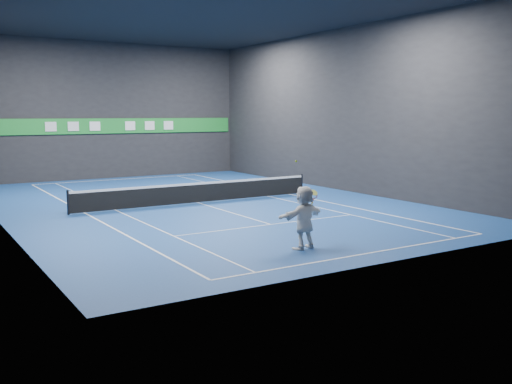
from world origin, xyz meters
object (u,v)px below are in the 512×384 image
player (304,217)px  tennis_net (199,192)px  tennis_ball (296,161)px  tennis_racket (313,196)px

player → tennis_net: 10.43m
tennis_ball → tennis_racket: size_ratio=0.10×
player → tennis_racket: bearing=175.8°
player → tennis_ball: (-0.35, -0.02, 1.82)m
player → tennis_ball: tennis_ball is taller
tennis_racket → tennis_ball: bearing=-174.9°
player → tennis_ball: 1.85m
player → tennis_ball: bearing=-8.7°
tennis_ball → tennis_net: size_ratio=0.01×
player → tennis_net: (1.32, 10.33, -0.48)m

